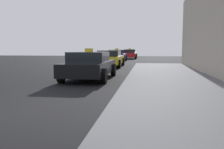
# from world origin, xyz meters

# --- Properties ---
(ground_plane) EXTENTS (80.00, 80.00, 0.00)m
(ground_plane) POSITION_xyz_m (0.00, 0.00, 0.00)
(ground_plane) COLOR black
(sidewalk) EXTENTS (4.00, 32.00, 0.15)m
(sidewalk) POSITION_xyz_m (4.00, 0.00, 0.07)
(sidewalk) COLOR #5B5B60
(sidewalk) RESTS_ON ground_plane
(car_black) EXTENTS (2.02, 4.43, 1.43)m
(car_black) POSITION_xyz_m (0.27, 6.05, 0.65)
(car_black) COLOR black
(car_black) RESTS_ON ground_plane
(car_yellow) EXTENTS (1.99, 4.55, 1.27)m
(car_yellow) POSITION_xyz_m (0.05, 13.54, 0.65)
(car_yellow) COLOR yellow
(car_yellow) RESTS_ON ground_plane
(car_blue) EXTENTS (2.03, 4.26, 1.43)m
(car_blue) POSITION_xyz_m (-0.37, 21.45, 0.65)
(car_blue) COLOR #233899
(car_blue) RESTS_ON ground_plane
(car_red) EXTENTS (1.95, 4.11, 1.43)m
(car_red) POSITION_xyz_m (0.59, 28.36, 0.65)
(car_red) COLOR red
(car_red) RESTS_ON ground_plane
(car_silver) EXTENTS (2.07, 4.46, 1.27)m
(car_silver) POSITION_xyz_m (0.23, 35.69, 0.65)
(car_silver) COLOR #B7B7BF
(car_silver) RESTS_ON ground_plane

